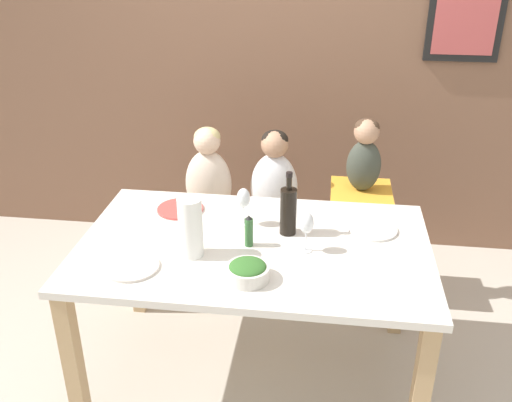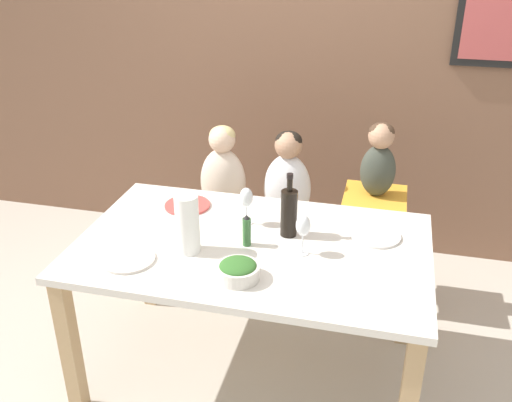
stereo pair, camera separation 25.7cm
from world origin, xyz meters
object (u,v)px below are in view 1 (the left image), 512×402
(chair_far_center, at_px, (273,231))
(dinner_plate_front_left, at_px, (132,267))
(person_child_center, at_px, (274,179))
(dinner_plate_back_left, at_px, (180,209))
(chair_right_highchair, at_px, (359,213))
(wine_bottle, at_px, (288,210))
(wine_glass_far, at_px, (244,199))
(person_baby_right, at_px, (365,153))
(chair_far_left, at_px, (210,227))
(person_child_left, at_px, (208,175))
(dinner_plate_back_right, at_px, (372,229))
(paper_towel_roll, at_px, (191,227))
(salad_bowl_large, at_px, (248,271))
(wine_glass_near, at_px, (306,224))

(chair_far_center, xyz_separation_m, dinner_plate_front_left, (-0.50, -1.04, 0.36))
(person_child_center, xyz_separation_m, dinner_plate_back_left, (-0.43, -0.49, 0.02))
(chair_far_center, height_order, chair_right_highchair, chair_right_highchair)
(wine_bottle, distance_m, wine_glass_far, 0.23)
(person_baby_right, relative_size, wine_bottle, 1.35)
(chair_far_left, relative_size, dinner_plate_back_left, 2.02)
(wine_glass_far, height_order, dinner_plate_front_left, wine_glass_far)
(chair_right_highchair, bearing_deg, person_baby_right, 90.00)
(chair_far_left, relative_size, chair_far_center, 1.00)
(person_child_left, bearing_deg, person_child_center, 0.00)
(wine_glass_far, bearing_deg, chair_right_highchair, 45.24)
(person_baby_right, height_order, dinner_plate_back_right, person_baby_right)
(paper_towel_roll, relative_size, dinner_plate_front_left, 1.16)
(person_child_center, relative_size, paper_towel_roll, 2.06)
(person_baby_right, distance_m, dinner_plate_front_left, 1.45)
(chair_far_center, distance_m, salad_bowl_large, 1.13)
(person_child_center, relative_size, dinner_plate_back_right, 2.40)
(person_baby_right, height_order, salad_bowl_large, person_baby_right)
(chair_far_center, bearing_deg, wine_glass_near, -74.50)
(salad_bowl_large, relative_size, dinner_plate_back_right, 0.77)
(person_child_left, distance_m, salad_bowl_large, 1.13)
(wine_glass_far, relative_size, dinner_plate_back_left, 0.81)
(chair_far_center, xyz_separation_m, wine_glass_far, (-0.09, -0.59, 0.49))
(paper_towel_roll, height_order, salad_bowl_large, paper_towel_roll)
(person_child_left, distance_m, dinner_plate_back_left, 0.49)
(chair_far_left, height_order, person_baby_right, person_baby_right)
(dinner_plate_front_left, relative_size, dinner_plate_back_right, 1.00)
(chair_right_highchair, height_order, person_child_left, person_child_left)
(chair_far_center, relative_size, dinner_plate_back_left, 2.02)
(wine_glass_far, relative_size, salad_bowl_large, 1.05)
(paper_towel_roll, distance_m, dinner_plate_back_left, 0.46)
(chair_far_left, distance_m, chair_right_highchair, 0.90)
(person_child_center, relative_size, person_baby_right, 1.34)
(wine_glass_far, distance_m, dinner_plate_back_left, 0.38)
(chair_far_center, distance_m, wine_bottle, 0.82)
(chair_far_left, height_order, person_child_left, person_child_left)
(chair_far_left, distance_m, wine_glass_far, 0.83)
(person_baby_right, distance_m, dinner_plate_back_right, 0.60)
(chair_right_highchair, distance_m, dinner_plate_back_right, 0.61)
(chair_far_center, bearing_deg, dinner_plate_front_left, -115.57)
(chair_far_center, relative_size, wine_bottle, 1.52)
(chair_far_left, xyz_separation_m, paper_towel_roll, (0.12, -0.90, 0.49))
(chair_far_left, relative_size, paper_towel_roll, 1.73)
(person_child_left, xyz_separation_m, wine_glass_near, (0.61, -0.80, 0.15))
(salad_bowl_large, xyz_separation_m, dinner_plate_back_left, (-0.43, 0.57, -0.03))
(wine_bottle, distance_m, dinner_plate_front_left, 0.75)
(person_child_center, xyz_separation_m, dinner_plate_front_left, (-0.50, -1.04, 0.02))
(dinner_plate_back_left, bearing_deg, paper_towel_roll, -69.04)
(dinner_plate_back_left, bearing_deg, wine_glass_near, -25.79)
(chair_right_highchair, relative_size, paper_towel_roll, 2.58)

